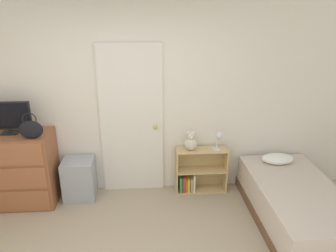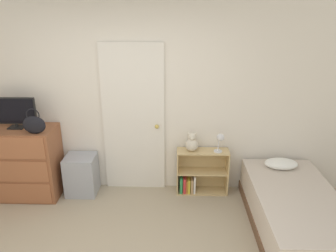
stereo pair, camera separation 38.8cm
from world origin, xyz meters
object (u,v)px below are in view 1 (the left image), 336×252
Objects in this scene: handbag at (31,129)px; teddy_bear at (191,142)px; desk_lamp at (219,137)px; tv at (8,117)px; bookshelf at (197,173)px; bed at (296,204)px; storage_bin at (79,179)px; dresser at (16,169)px.

handbag is 2.02m from teddy_bear.
handbag is 2.37m from desk_lamp.
handbag is 1.24× the size of desk_lamp.
tv reaches higher than handbag.
handbag is 0.46× the size of bookshelf.
handbag is (0.33, -0.20, -0.09)m from tv.
desk_lamp is at bearing -10.06° from bookshelf.
bookshelf is (2.39, 0.12, -0.94)m from tv.
bookshelf is at bearing 143.26° from bed.
bed reaches higher than storage_bin.
dresser is 3.68× the size of teddy_bear.
desk_lamp is (1.89, 0.03, 0.54)m from storage_bin.
storage_bin is at bearing -177.53° from teddy_bear.
bed is at bearing -11.22° from tv.
desk_lamp is at bearing 136.75° from bed.
bookshelf is at bearing 8.77° from handbag.
bookshelf is (1.62, 0.08, -0.02)m from storage_bin.
dresser is 0.72m from handbag.
dresser reaches higher than teddy_bear.
dresser is at bearing -176.47° from bookshelf.
handbag is at bearing -31.53° from tv.
teddy_bear is at bearing 3.39° from dresser.
dresser is 1.75× the size of tv.
dresser is at bearing -176.61° from teddy_bear.
bed is at bearing -43.25° from desk_lamp.
teddy_bear reaches higher than desk_lamp.
storage_bin is 1.62m from bookshelf.
teddy_bear is 0.38m from desk_lamp.
dresser is 3.00× the size of handbag.
desk_lamp reaches higher than bed.
dresser is 1.77× the size of storage_bin.
teddy_bear is (1.97, 0.31, -0.36)m from handbag.
storage_bin is at bearing 3.03° from tv.
dresser is at bearing -177.88° from desk_lamp.
tv is at bearing -176.97° from storage_bin.
bookshelf is at bearing 3.53° from dresser.
tv reaches higher than bookshelf.
handbag is (0.33, -0.17, 0.61)m from dresser.
handbag is 0.18× the size of bed.
desk_lamp is (0.28, -0.05, 0.56)m from bookshelf.
dresser is 0.71m from tv.
storage_bin is 2.79m from bed.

